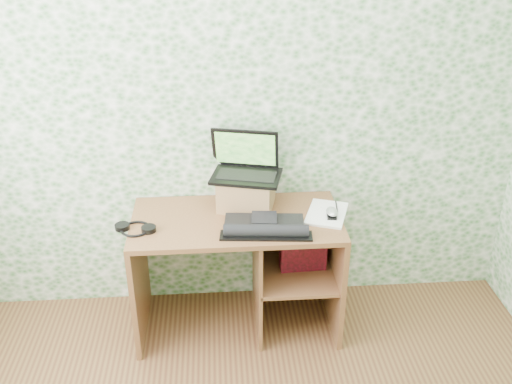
{
  "coord_description": "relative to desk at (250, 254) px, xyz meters",
  "views": [
    {
      "loc": [
        -0.1,
        -1.38,
        2.38
      ],
      "look_at": [
        0.11,
        1.39,
        0.94
      ],
      "focal_mm": 40.0,
      "sensor_mm": 36.0,
      "label": 1
    }
  ],
  "objects": [
    {
      "name": "pen",
      "position": [
        0.51,
        0.04,
        0.29
      ],
      "size": [
        0.02,
        0.13,
        0.01
      ],
      "primitive_type": "cylinder",
      "rotation": [
        1.57,
        0.0,
        -0.12
      ],
      "color": "black",
      "rests_on": "notepad"
    },
    {
      "name": "wall_back",
      "position": [
        -0.08,
        0.28,
        0.82
      ],
      "size": [
        3.5,
        0.0,
        3.5
      ],
      "primitive_type": "plane",
      "rotation": [
        1.57,
        0.0,
        0.0
      ],
      "color": "white",
      "rests_on": "ground"
    },
    {
      "name": "riser",
      "position": [
        -0.01,
        0.12,
        0.36
      ],
      "size": [
        0.36,
        0.33,
        0.19
      ],
      "primitive_type": "cube",
      "rotation": [
        0.0,
        0.0,
        -0.25
      ],
      "color": "#9D7446",
      "rests_on": "desk"
    },
    {
      "name": "notepad",
      "position": [
        0.45,
        -0.02,
        0.28
      ],
      "size": [
        0.3,
        0.36,
        0.01
      ],
      "primitive_type": "cube",
      "rotation": [
        0.0,
        0.0,
        -0.35
      ],
      "color": "white",
      "rests_on": "desk"
    },
    {
      "name": "keyboard",
      "position": [
        0.07,
        -0.17,
        0.29
      ],
      "size": [
        0.51,
        0.29,
        0.07
      ],
      "rotation": [
        0.0,
        0.0,
        -0.09
      ],
      "color": "black",
      "rests_on": "desk"
    },
    {
      "name": "headphones",
      "position": [
        -0.64,
        -0.12,
        0.28
      ],
      "size": [
        0.23,
        0.2,
        0.03
      ],
      "rotation": [
        0.0,
        0.0,
        -0.24
      ],
      "color": "black",
      "rests_on": "desk"
    },
    {
      "name": "mouse",
      "position": [
        0.47,
        -0.07,
        0.3
      ],
      "size": [
        0.08,
        0.11,
        0.04
      ],
      "primitive_type": "ellipsoid",
      "rotation": [
        0.0,
        0.0,
        -0.13
      ],
      "color": "silver",
      "rests_on": "notepad"
    },
    {
      "name": "laptop",
      "position": [
        -0.01,
        0.16,
        0.52
      ],
      "size": [
        0.45,
        0.37,
        0.26
      ],
      "rotation": [
        0.0,
        0.0,
        -0.25
      ],
      "color": "black",
      "rests_on": "riser"
    },
    {
      "name": "desk",
      "position": [
        0.0,
        0.0,
        0.0
      ],
      "size": [
        1.2,
        0.6,
        0.75
      ],
      "color": "brown",
      "rests_on": "floor"
    },
    {
      "name": "red_box",
      "position": [
        0.32,
        -0.03,
        0.07
      ],
      "size": [
        0.28,
        0.1,
        0.33
      ],
      "primitive_type": "cube",
      "rotation": [
        0.0,
        0.0,
        0.05
      ],
      "color": "maroon",
      "rests_on": "desk"
    }
  ]
}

